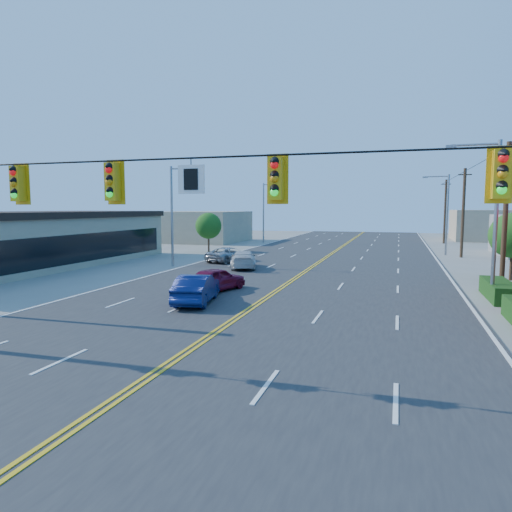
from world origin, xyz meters
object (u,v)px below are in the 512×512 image
(car_white, at_px, (243,260))
(car_silver, at_px, (229,255))
(signal_span, at_px, (147,201))
(car_blue, at_px, (197,290))
(car_magenta, at_px, (216,280))

(car_white, distance_m, car_silver, 4.34)
(signal_span, relative_size, car_blue, 5.65)
(signal_span, xyz_separation_m, car_magenta, (-3.13, 12.42, -4.22))
(car_magenta, height_order, car_white, car_white)
(car_blue, distance_m, car_silver, 17.14)
(car_silver, bearing_deg, signal_span, 125.23)
(car_magenta, distance_m, car_white, 9.85)
(car_white, bearing_deg, car_silver, -72.78)
(car_magenta, distance_m, car_blue, 3.31)
(car_blue, bearing_deg, signal_span, 95.78)
(car_magenta, xyz_separation_m, car_blue, (0.31, -3.29, 0.04))
(signal_span, bearing_deg, car_blue, 107.16)
(car_silver, bearing_deg, car_magenta, 126.94)
(car_white, xyz_separation_m, car_silver, (-2.51, 3.54, -0.05))
(signal_span, distance_m, car_magenta, 13.49)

